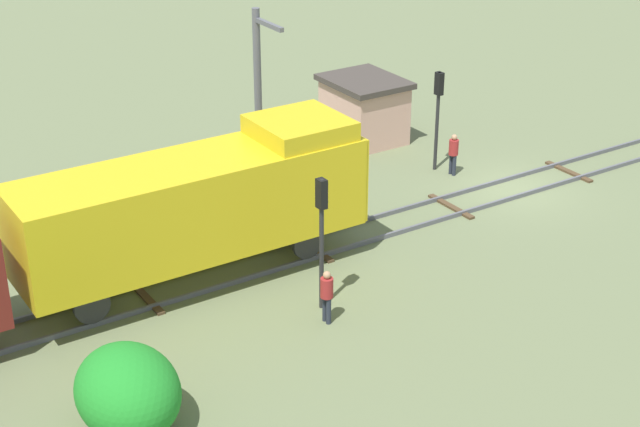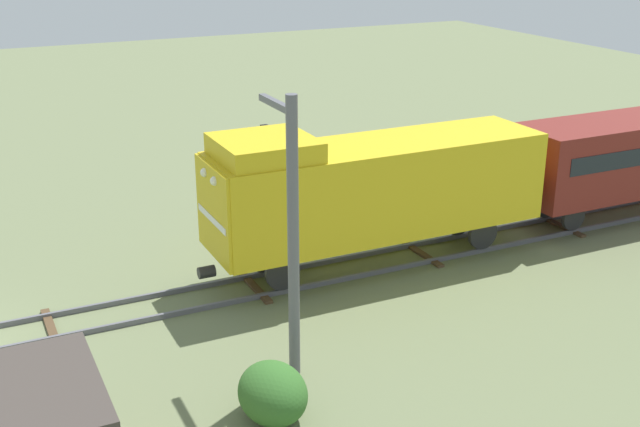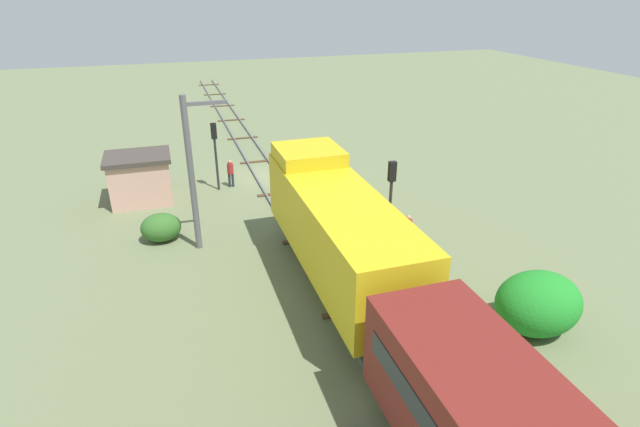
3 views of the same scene
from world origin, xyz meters
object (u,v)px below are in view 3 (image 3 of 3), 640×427
at_px(locomotive, 336,224).
at_px(worker_near_track, 230,171).
at_px(relay_hut, 140,178).
at_px(catenary_mast, 192,171).
at_px(traffic_signal_near, 215,144).
at_px(worker_by_signal, 408,229).
at_px(traffic_signal_mid, 391,189).

xyz_separation_m(locomotive, worker_near_track, (2.40, -12.24, -1.78)).
relative_size(locomotive, relay_hut, 3.31).
bearing_deg(locomotive, relay_hut, -56.95).
bearing_deg(catenary_mast, relay_hut, -68.64).
bearing_deg(worker_near_track, relay_hut, 32.57).
bearing_deg(traffic_signal_near, worker_by_signal, 126.32).
relative_size(locomotive, traffic_signal_near, 2.86).
distance_m(traffic_signal_near, worker_near_track, 2.01).
bearing_deg(relay_hut, worker_by_signal, 140.68).
xyz_separation_m(worker_by_signal, relay_hut, (11.70, -9.58, 0.40)).
height_order(traffic_signal_mid, worker_near_track, traffic_signal_mid).
bearing_deg(traffic_signal_near, locomotive, 104.92).
bearing_deg(traffic_signal_near, catenary_mast, 76.20).
bearing_deg(traffic_signal_mid, relay_hut, -40.29).
height_order(locomotive, traffic_signal_mid, locomotive).
xyz_separation_m(traffic_signal_near, catenary_mast, (1.73, 7.05, 0.97)).
xyz_separation_m(traffic_signal_mid, worker_near_track, (5.80, -9.96, -1.94)).
distance_m(traffic_signal_mid, relay_hut, 14.37).
bearing_deg(worker_by_signal, worker_near_track, 43.23).
relative_size(worker_near_track, relay_hut, 0.49).
relative_size(traffic_signal_near, relay_hut, 1.16).
distance_m(worker_by_signal, relay_hut, 15.13).
height_order(traffic_signal_mid, catenary_mast, catenary_mast).
distance_m(worker_near_track, catenary_mast, 8.20).
bearing_deg(relay_hut, catenary_mast, 111.36).
height_order(locomotive, worker_by_signal, locomotive).
relative_size(traffic_signal_near, worker_by_signal, 2.38).
height_order(locomotive, traffic_signal_near, locomotive).
bearing_deg(locomotive, traffic_signal_near, -75.08).
distance_m(locomotive, worker_near_track, 12.60).
bearing_deg(traffic_signal_mid, catenary_mast, -17.78).
relative_size(traffic_signal_near, catenary_mast, 0.57).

